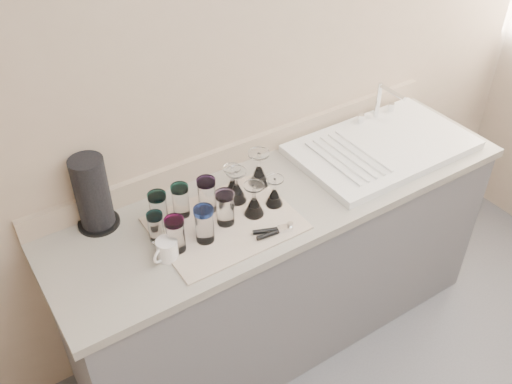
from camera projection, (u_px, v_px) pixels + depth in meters
counter_unit at (282, 264)px, 2.69m from camera, size 2.06×0.62×0.90m
sink_unit at (382, 146)px, 2.64m from camera, size 0.82×0.50×0.22m
dish_towel at (225, 223)px, 2.24m from camera, size 0.55×0.42×0.01m
tumbler_teal at (158, 209)px, 2.19m from camera, size 0.07×0.07×0.14m
tumbler_cyan at (181, 200)px, 2.23m from camera, size 0.07×0.07×0.14m
tumbler_purple at (207, 195)px, 2.25m from camera, size 0.08×0.08×0.15m
tumbler_magenta at (176, 234)px, 2.07m from camera, size 0.07×0.07×0.15m
tumbler_blue at (204, 224)px, 2.11m from camera, size 0.08×0.08×0.15m
tumbler_lavender at (225, 208)px, 2.19m from camera, size 0.07×0.07×0.15m
tumbler_extra at (156, 227)px, 2.12m from camera, size 0.06×0.06×0.12m
goblet_back_left at (237, 190)px, 2.31m from camera, size 0.08×0.08×0.15m
goblet_back_right at (259, 173)px, 2.40m from camera, size 0.09×0.09×0.16m
goblet_front_left at (254, 204)px, 2.25m from camera, size 0.08×0.08×0.14m
goblet_front_right at (274, 195)px, 2.30m from camera, size 0.07×0.07×0.13m
goblet_extra at (233, 185)px, 2.35m from camera, size 0.07×0.07×0.13m
can_opener at (274, 231)px, 2.18m from camera, size 0.15×0.08×0.02m
white_mug at (167, 250)px, 2.07m from camera, size 0.12×0.10×0.08m
paper_towel_roll at (93, 194)px, 2.15m from camera, size 0.16×0.16×0.31m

